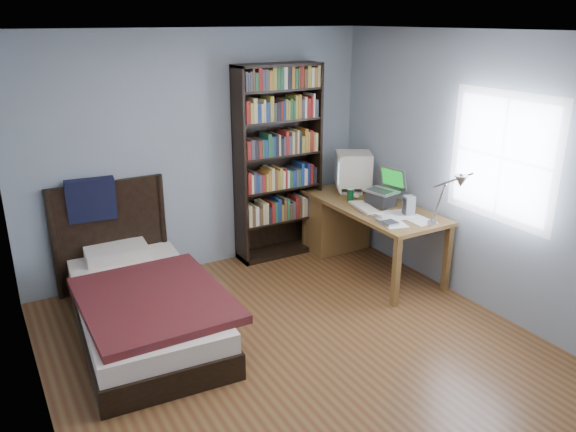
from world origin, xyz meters
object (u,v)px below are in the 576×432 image
Objects in this scene: soda_can at (350,195)px; bed at (140,300)px; crt_monitor at (352,170)px; speaker at (409,206)px; laptop at (382,195)px; desk_lamp at (457,186)px; bookshelf at (278,163)px; desk at (345,219)px; keyboard at (365,208)px.

soda_can is 2.45m from bed.
speaker is (0.03, -0.92, -0.16)m from crt_monitor.
laptop is 0.64× the size of desk_lamp.
desk is at bearing -28.06° from bookshelf.
bookshelf reaches higher than laptop.
desk_lamp is 2.92m from bed.
desk_lamp is at bearing -92.83° from crt_monitor.
keyboard is at bearing 140.93° from speaker.
bed is at bearing 177.90° from laptop.
soda_can is at bearing 123.37° from laptop.
soda_can is 0.06× the size of bed.
desk_lamp is 1.44× the size of keyboard.
laptop is at bearing 85.99° from desk_lamp.
crt_monitor is 4.40× the size of soda_can.
bed is (-2.61, 0.47, -0.57)m from speaker.
desk is at bearing 83.57° from keyboard.
crt_monitor is 0.66m from keyboard.
desk is 2.56m from bed.
desk is 0.47m from soda_can.
crt_monitor reaches higher than keyboard.
crt_monitor is at bearing 105.74° from speaker.
keyboard is at bearing -106.45° from desk.
speaker is 0.09× the size of bookshelf.
desk is 4.35× the size of laptop.
desk_lamp is (-0.08, -1.61, 0.23)m from crt_monitor.
bed is at bearing -172.70° from keyboard.
bed reaches higher than desk.
keyboard is 2.17× the size of speaker.
soda_can is at bearing 122.67° from speaker.
desk_lamp is at bearing -85.07° from speaker.
crt_monitor reaches higher than speaker.
soda_can is (-0.19, 0.29, -0.05)m from laptop.
bed reaches higher than speaker.
speaker is 2.72m from bed.
bookshelf is (-0.74, 0.90, 0.24)m from laptop.
bed is (-2.39, -0.20, -0.54)m from soda_can.
laptop is 0.25m from keyboard.
soda_can is (-0.12, -0.26, 0.37)m from desk.
desk_lamp is at bearing -71.22° from keyboard.
keyboard is at bearing 98.76° from desk_lamp.
laptop reaches higher than keyboard.
crt_monitor is at bearing 89.49° from laptop.
bookshelf is at bearing 108.59° from desk_lamp.
desk is 0.80× the size of bookshelf.
crt_monitor is 1.42× the size of laptop.
bookshelf is 0.98× the size of bed.
desk is 1.80m from desk_lamp.
keyboard is at bearing -2.72° from bed.
crt_monitor is 1.63m from desk_lamp.
soda_can is 0.87m from bookshelf.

